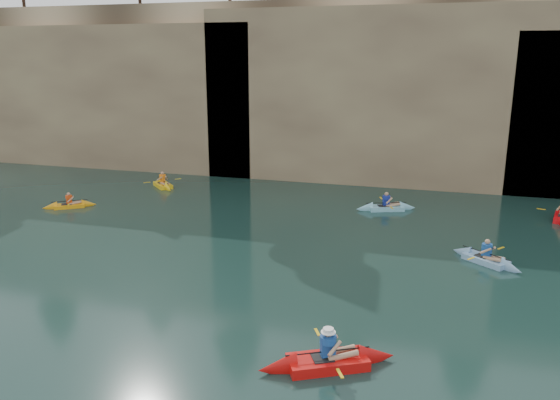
# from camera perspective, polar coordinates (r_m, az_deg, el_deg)

# --- Properties ---
(ground) EXTENTS (160.00, 160.00, 0.00)m
(ground) POSITION_cam_1_polar(r_m,az_deg,el_deg) (15.94, -4.98, -15.84)
(ground) COLOR black
(ground) RESTS_ON ground
(cliff) EXTENTS (70.00, 16.00, 12.00)m
(cliff) POSITION_cam_1_polar(r_m,az_deg,el_deg) (43.07, 9.70, 11.87)
(cliff) COLOR tan
(cliff) RESTS_ON ground
(cliff_slab_west) EXTENTS (26.00, 2.40, 10.56)m
(cliff_slab_west) POSITION_cam_1_polar(r_m,az_deg,el_deg) (43.43, -19.37, 10.32)
(cliff_slab_west) COLOR #9C875E
(cliff_slab_west) RESTS_ON ground
(cliff_slab_center) EXTENTS (24.00, 2.40, 11.40)m
(cliff_slab_center) POSITION_cam_1_polar(r_m,az_deg,el_deg) (35.54, 11.47, 10.70)
(cliff_slab_center) COLOR #9C875E
(cliff_slab_center) RESTS_ON ground
(sea_cave_west) EXTENTS (4.50, 1.00, 4.00)m
(sea_cave_west) POSITION_cam_1_polar(r_m,az_deg,el_deg) (42.11, -17.26, 5.87)
(sea_cave_west) COLOR black
(sea_cave_west) RESTS_ON ground
(sea_cave_center) EXTENTS (3.50, 1.00, 3.20)m
(sea_cave_center) POSITION_cam_1_polar(r_m,az_deg,el_deg) (36.44, 1.58, 4.58)
(sea_cave_center) COLOR black
(sea_cave_center) RESTS_ON ground
(sea_cave_east) EXTENTS (5.00, 1.00, 4.50)m
(sea_cave_east) POSITION_cam_1_polar(r_m,az_deg,el_deg) (35.50, 24.06, 4.07)
(sea_cave_east) COLOR black
(sea_cave_east) RESTS_ON ground
(main_kayaker) EXTENTS (3.77, 2.55, 1.42)m
(main_kayaker) POSITION_cam_1_polar(r_m,az_deg,el_deg) (15.32, 4.99, -16.40)
(main_kayaker) COLOR red
(main_kayaker) RESTS_ON ground
(kayaker_orange) EXTENTS (2.68, 2.12, 1.06)m
(kayaker_orange) POSITION_cam_1_polar(r_m,az_deg,el_deg) (32.18, -21.13, -0.51)
(kayaker_orange) COLOR #FFA110
(kayaker_orange) RESTS_ON ground
(kayaker_ltblue_near) EXTENTS (2.95, 2.52, 1.24)m
(kayaker_ltblue_near) POSITION_cam_1_polar(r_m,az_deg,el_deg) (23.66, 20.70, -5.81)
(kayaker_ltblue_near) COLOR #7CA7D0
(kayaker_ltblue_near) RESTS_ON ground
(kayaker_yellow) EXTENTS (2.69, 2.65, 1.24)m
(kayaker_yellow) POSITION_cam_1_polar(r_m,az_deg,el_deg) (35.50, -12.13, 1.58)
(kayaker_yellow) COLOR yellow
(kayaker_yellow) RESTS_ON ground
(kayaker_ltblue_mid) EXTENTS (3.33, 2.31, 1.25)m
(kayaker_ltblue_mid) POSITION_cam_1_polar(r_m,az_deg,el_deg) (30.06, 11.00, -0.77)
(kayaker_ltblue_mid) COLOR #80C4D6
(kayaker_ltblue_mid) RESTS_ON ground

